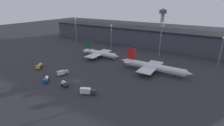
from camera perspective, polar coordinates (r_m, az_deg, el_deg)
ground at (r=103.99m, az=-11.38°, el=-5.78°), size 600.00×600.00×0.00m
terminal_building at (r=186.07m, az=11.23°, el=8.44°), size 232.20×29.45×17.94m
airplane_0 at (r=143.45m, az=-4.02°, el=3.17°), size 36.37×26.99×12.33m
airplane_1 at (r=115.85m, az=13.24°, el=-1.23°), size 48.25×26.22×14.08m
service_vehicle_0 at (r=113.48m, az=-15.87°, el=-2.99°), size 3.90×7.44×3.04m
service_vehicle_1 at (r=130.07m, az=-22.68°, el=-0.88°), size 5.54×6.47×2.95m
service_vehicle_2 at (r=88.14m, az=-8.00°, el=-9.05°), size 7.97×5.47×3.42m
service_vehicle_3 at (r=107.46m, az=-20.68°, el=-4.96°), size 5.72×5.70×2.58m
service_vehicle_4 at (r=98.29m, az=-15.18°, el=-6.56°), size 4.91×3.51×2.91m
lamp_post_0 at (r=195.04m, az=-11.75°, el=11.21°), size 1.80×1.80×26.47m
lamp_post_1 at (r=167.06m, az=-0.26°, el=9.62°), size 1.80×1.80×23.21m
lamp_post_2 at (r=146.55m, az=15.67°, el=8.63°), size 1.80×1.80×28.42m
lamp_post_3 at (r=141.07m, az=32.19°, el=4.29°), size 1.80×1.80×21.37m
control_tower at (r=212.70m, az=16.15°, el=12.96°), size 9.00×9.00×37.51m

